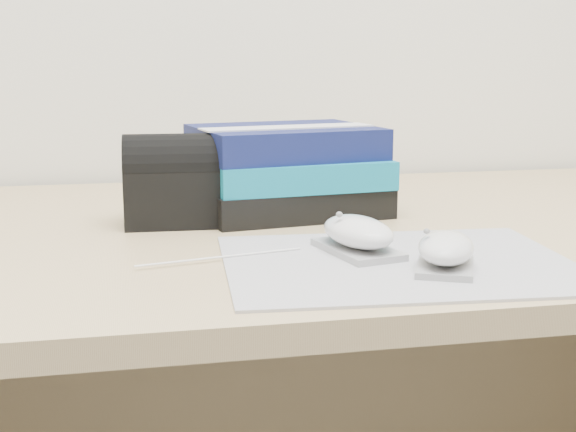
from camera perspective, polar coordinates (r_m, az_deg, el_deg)
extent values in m
cube|color=tan|center=(1.10, 4.04, -1.11)|extent=(1.60, 0.80, 0.03)
cube|color=tan|center=(1.56, -0.01, -11.26)|extent=(1.52, 0.03, 0.35)
cube|color=gray|center=(0.88, 7.85, -3.31)|extent=(0.39, 0.32, 0.00)
cube|color=#9A9A9C|center=(0.91, 4.98, -2.38)|extent=(0.09, 0.13, 0.01)
ellipsoid|color=white|center=(0.90, 5.00, -1.10)|extent=(0.09, 0.13, 0.03)
ellipsoid|color=gray|center=(0.89, 3.67, 0.10)|extent=(0.01, 0.01, 0.01)
cube|color=#949496|center=(0.86, 11.12, -3.44)|extent=(0.10, 0.12, 0.01)
ellipsoid|color=white|center=(0.85, 11.17, -2.21)|extent=(0.10, 0.12, 0.03)
ellipsoid|color=gray|center=(0.84, 9.83, -1.07)|extent=(0.01, 0.01, 0.01)
cylinder|color=white|center=(0.88, -4.80, -2.93)|extent=(0.19, 0.05, 0.00)
cube|color=black|center=(1.15, -0.07, 1.29)|extent=(0.28, 0.23, 0.04)
cube|color=#0E7DA2|center=(1.14, 0.21, 3.23)|extent=(0.27, 0.22, 0.04)
cube|color=#11194F|center=(1.14, -0.25, 5.31)|extent=(0.27, 0.23, 0.04)
cube|color=silver|center=(1.12, -0.02, 6.33)|extent=(0.25, 0.09, 0.00)
cube|color=black|center=(1.08, -8.07, 1.39)|extent=(0.13, 0.10, 0.08)
cylinder|color=black|center=(1.07, -8.13, 3.43)|extent=(0.13, 0.10, 0.09)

